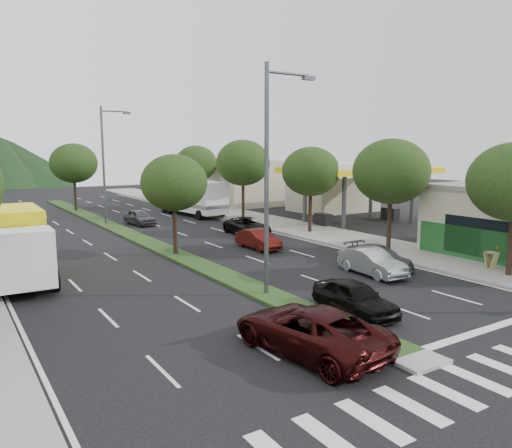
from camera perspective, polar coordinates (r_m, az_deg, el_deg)
ground at (r=16.67m, az=17.07°, el=-14.43°), size 160.00×160.00×0.00m
sidewalk_right at (r=42.96m, az=2.53°, el=0.03°), size 5.00×90.00×0.15m
median at (r=40.14m, az=-14.82°, el=-0.87°), size 1.60×56.00×0.12m
crosswalk at (r=15.57m, az=22.90°, el=-16.41°), size 19.00×2.20×0.01m
gas_canopy at (r=44.36m, az=11.76°, el=6.06°), size 12.20×8.20×5.25m
bldg_right_far at (r=62.41m, az=-2.19°, el=5.00°), size 10.00×16.00×5.20m
tree_r_b at (r=32.36m, az=15.20°, el=5.80°), size 4.80×4.80×6.94m
tree_r_c at (r=38.23m, az=6.27°, el=5.98°), size 4.40×4.40×6.48m
tree_r_d at (r=46.44m, az=-1.50°, el=7.00°), size 5.00×5.00×7.17m
tree_r_e at (r=55.26m, az=-6.87°, el=6.88°), size 4.60×4.60×6.71m
tree_med_near at (r=30.31m, az=-9.35°, el=4.67°), size 4.00×4.00×6.02m
tree_med_far at (r=55.13m, az=-20.12°, el=6.54°), size 4.80×4.80×6.94m
streetlight_near at (r=21.54m, az=1.68°, el=6.35°), size 2.60×0.25×10.00m
streetlight_mid at (r=44.50m, az=-16.81°, el=7.09°), size 2.60×0.25×10.00m
sedan_silver at (r=26.36m, az=13.11°, el=-4.27°), size 1.67×4.14×1.34m
suv_maroon at (r=16.19m, az=6.16°, el=-11.90°), size 3.24×5.75×1.52m
car_queue_a at (r=20.05m, az=11.22°, el=-8.24°), size 1.72×3.99×1.34m
car_queue_b at (r=27.97m, az=13.85°, el=-3.68°), size 1.81×4.26×1.23m
car_queue_c at (r=32.40m, az=0.22°, el=-1.76°), size 1.38×3.81×1.25m
car_queue_d at (r=37.75m, az=-1.00°, el=-0.25°), size 2.46×4.83×1.31m
car_queue_e at (r=43.84m, az=-13.14°, el=0.76°), size 2.02×4.03×1.32m
box_truck at (r=26.77m, az=-25.78°, el=-2.49°), size 2.95×7.27×3.56m
motorhome at (r=49.31m, az=-7.26°, el=3.11°), size 3.52×9.12×3.42m
a_frame_sign at (r=29.28m, az=25.31°, el=-3.58°), size 0.56×0.63×1.20m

